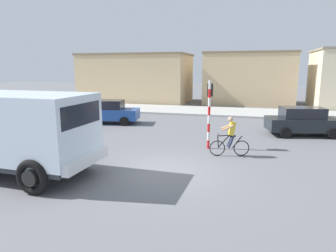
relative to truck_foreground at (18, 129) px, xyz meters
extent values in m
plane|color=slate|center=(4.82, 1.74, -1.67)|extent=(120.00, 120.00, 0.00)
cube|color=#ADADA8|center=(4.82, 17.18, -1.59)|extent=(80.00, 5.00, 0.16)
cube|color=silver|center=(-0.03, 0.00, 0.13)|extent=(5.26, 2.63, 2.20)
cube|color=#2D3338|center=(-0.03, 0.00, -1.05)|extent=(5.16, 2.58, 0.16)
cube|color=silver|center=(2.67, -0.07, -0.87)|extent=(0.30, 2.38, 0.36)
cube|color=black|center=(2.52, -0.06, 0.63)|extent=(0.17, 2.13, 0.70)
torus|color=black|center=(1.61, 1.24, -1.12)|extent=(1.11, 0.27, 1.10)
cylinder|color=black|center=(1.61, 1.24, -1.12)|extent=(0.50, 0.31, 0.50)
torus|color=black|center=(1.55, -1.32, -1.12)|extent=(1.11, 0.27, 1.10)
cylinder|color=black|center=(1.55, -1.32, -1.12)|extent=(0.50, 0.31, 0.50)
torus|color=black|center=(-1.61, 1.32, -1.12)|extent=(1.11, 0.27, 1.10)
cylinder|color=black|center=(-1.61, 1.32, -1.12)|extent=(0.50, 0.31, 0.50)
torus|color=black|center=(6.42, 4.23, -1.33)|extent=(0.66, 0.23, 0.68)
torus|color=black|center=(7.43, 4.52, -1.33)|extent=(0.66, 0.23, 0.68)
cylinder|color=black|center=(6.76, 4.33, -0.76)|extent=(0.59, 0.21, 0.09)
cylinder|color=black|center=(6.70, 4.31, -1.01)|extent=(0.50, 0.18, 0.57)
cylinder|color=black|center=(7.24, 4.47, -1.06)|extent=(0.44, 0.16, 0.57)
cylinder|color=black|center=(6.45, 4.24, -1.03)|extent=(0.10, 0.07, 0.59)
cylinder|color=black|center=(6.47, 4.25, -0.72)|extent=(0.17, 0.49, 0.03)
cube|color=black|center=(7.04, 4.41, -0.79)|extent=(0.26, 0.18, 0.06)
cube|color=gold|center=(6.99, 4.40, -0.46)|extent=(0.37, 0.39, 0.59)
sphere|color=tan|center=(6.93, 4.38, -0.06)|extent=(0.22, 0.22, 0.22)
cylinder|color=#2D334C|center=(6.99, 4.29, -1.02)|extent=(0.33, 0.20, 0.57)
cylinder|color=tan|center=(6.85, 4.19, -0.41)|extent=(0.50, 0.22, 0.29)
cylinder|color=#2D334C|center=(6.94, 4.48, -1.02)|extent=(0.33, 0.20, 0.57)
cylinder|color=tan|center=(6.76, 4.49, -0.41)|extent=(0.50, 0.22, 0.29)
cylinder|color=red|center=(5.88, 5.33, -1.47)|extent=(0.12, 0.12, 0.40)
cylinder|color=white|center=(5.88, 5.33, -1.07)|extent=(0.12, 0.12, 0.40)
cylinder|color=red|center=(5.88, 5.33, -0.67)|extent=(0.12, 0.12, 0.40)
cylinder|color=white|center=(5.88, 5.33, -0.27)|extent=(0.12, 0.12, 0.40)
cylinder|color=red|center=(5.88, 5.33, 0.13)|extent=(0.12, 0.12, 0.40)
cylinder|color=white|center=(5.88, 5.33, 0.53)|extent=(0.12, 0.12, 0.40)
cylinder|color=red|center=(5.88, 5.33, 0.93)|extent=(0.12, 0.12, 0.40)
cylinder|color=white|center=(5.88, 5.33, 1.33)|extent=(0.12, 0.12, 0.40)
cube|color=black|center=(5.88, 5.51, 1.08)|extent=(0.24, 0.20, 0.60)
sphere|color=orange|center=(5.88, 5.63, 1.08)|extent=(0.14, 0.14, 0.14)
cube|color=#234C9E|center=(-1.60, 10.01, -1.02)|extent=(4.25, 2.42, 0.70)
cube|color=black|center=(-1.75, 9.98, -0.37)|extent=(2.43, 1.83, 0.60)
cylinder|color=black|center=(-0.54, 11.07, -1.37)|extent=(0.62, 0.29, 0.60)
cylinder|color=black|center=(-0.22, 9.40, -1.37)|extent=(0.62, 0.29, 0.60)
cylinder|color=black|center=(-2.98, 10.61, -1.37)|extent=(0.62, 0.29, 0.60)
cylinder|color=black|center=(-2.66, 8.94, -1.37)|extent=(0.62, 0.29, 0.60)
cube|color=#1E2328|center=(10.66, 9.54, -1.02)|extent=(4.26, 2.48, 0.70)
cube|color=black|center=(10.51, 9.51, -0.37)|extent=(2.45, 1.86, 0.60)
cylinder|color=black|center=(11.70, 10.62, -1.37)|extent=(0.62, 0.30, 0.60)
cylinder|color=black|center=(12.05, 8.96, -1.37)|extent=(0.62, 0.30, 0.60)
cylinder|color=black|center=(9.27, 10.12, -1.37)|extent=(0.62, 0.30, 0.60)
cylinder|color=black|center=(9.62, 8.45, -1.37)|extent=(0.62, 0.30, 0.60)
cube|color=#D1B284|center=(-4.77, 23.24, 0.87)|extent=(11.62, 6.44, 5.07)
cube|color=#7D6B4F|center=(-4.77, 23.24, 3.50)|extent=(11.85, 6.57, 0.20)
cube|color=#D1B284|center=(7.37, 24.45, 0.91)|extent=(8.91, 5.83, 5.15)
cube|color=#7D6B4F|center=(7.37, 24.45, 3.59)|extent=(9.09, 5.94, 0.20)
camera|label=1|loc=(7.70, -8.27, 2.08)|focal=31.70mm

